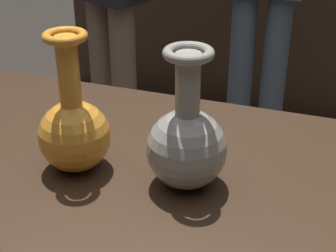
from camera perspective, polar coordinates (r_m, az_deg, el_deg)
name	(u,v)px	position (r m, az deg, el deg)	size (l,w,h in m)	color
back_display_shelf	(292,18)	(3.06, 13.69, 11.67)	(2.60, 0.40, 0.99)	#422D1E
vase_centerpiece	(187,142)	(0.86, 2.12, -1.81)	(0.14, 0.14, 0.25)	gray
vase_tall_behind	(74,129)	(0.92, -10.49, -0.29)	(0.13, 0.13, 0.26)	orange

